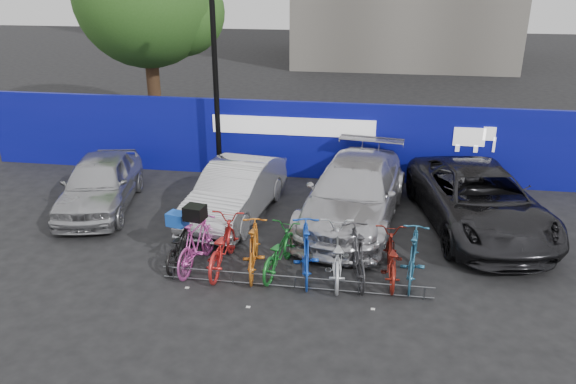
% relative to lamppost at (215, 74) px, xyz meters
% --- Properties ---
extents(ground, '(100.00, 100.00, 0.00)m').
position_rel_lamppost_xyz_m(ground, '(3.20, -5.40, -3.27)').
color(ground, black).
rests_on(ground, ground).
extents(hoarding, '(22.00, 0.18, 2.40)m').
position_rel_lamppost_xyz_m(hoarding, '(3.21, 0.60, -2.07)').
color(hoarding, '#090F86').
rests_on(hoarding, ground).
extents(lamppost, '(0.25, 0.50, 6.11)m').
position_rel_lamppost_xyz_m(lamppost, '(0.00, 0.00, 0.00)').
color(lamppost, black).
rests_on(lamppost, ground).
extents(bike_rack, '(5.60, 0.03, 0.30)m').
position_rel_lamppost_xyz_m(bike_rack, '(3.20, -6.00, -3.11)').
color(bike_rack, '#595B60').
rests_on(bike_rack, ground).
extents(car_0, '(2.54, 4.52, 1.45)m').
position_rel_lamppost_xyz_m(car_0, '(-2.60, -2.66, -2.55)').
color(car_0, '#A8A9AD').
rests_on(car_0, ground).
extents(car_1, '(2.09, 4.49, 1.43)m').
position_rel_lamppost_xyz_m(car_1, '(1.15, -2.63, -2.56)').
color(car_1, silver).
rests_on(car_1, ground).
extents(car_2, '(2.99, 5.73, 1.59)m').
position_rel_lamppost_xyz_m(car_2, '(4.22, -2.45, -2.48)').
color(car_2, silver).
rests_on(car_2, ground).
extents(car_3, '(3.52, 5.90, 1.54)m').
position_rel_lamppost_xyz_m(car_3, '(7.31, -2.42, -2.50)').
color(car_3, black).
rests_on(car_3, ground).
extents(bike_0, '(0.60, 1.71, 0.90)m').
position_rel_lamppost_xyz_m(bike_0, '(0.50, -5.25, -2.82)').
color(bike_0, black).
rests_on(bike_0, ground).
extents(bike_1, '(0.80, 1.96, 1.15)m').
position_rel_lamppost_xyz_m(bike_1, '(0.97, -5.40, -2.70)').
color(bike_1, '#C245A1').
rests_on(bike_1, ground).
extents(bike_2, '(0.74, 2.09, 1.10)m').
position_rel_lamppost_xyz_m(bike_2, '(1.52, -5.34, -2.72)').
color(bike_2, red).
rests_on(bike_2, ground).
extents(bike_3, '(0.76, 1.93, 1.13)m').
position_rel_lamppost_xyz_m(bike_3, '(2.23, -5.42, -2.71)').
color(bike_3, '#CA681A').
rests_on(bike_3, ground).
extents(bike_4, '(0.98, 1.94, 0.97)m').
position_rel_lamppost_xyz_m(bike_4, '(2.75, -5.32, -2.79)').
color(bike_4, '#186E25').
rests_on(bike_4, ground).
extents(bike_5, '(0.84, 2.05, 1.20)m').
position_rel_lamppost_xyz_m(bike_5, '(3.35, -5.41, -2.67)').
color(bike_5, '#1543BB').
rests_on(bike_5, ground).
extents(bike_6, '(0.88, 2.12, 1.09)m').
position_rel_lamppost_xyz_m(bike_6, '(3.99, -5.36, -2.73)').
color(bike_6, '#B6B9BF').
rests_on(bike_6, ground).
extents(bike_7, '(0.93, 2.00, 1.16)m').
position_rel_lamppost_xyz_m(bike_7, '(4.42, -5.38, -2.69)').
color(bike_7, '#2A2A2D').
rests_on(bike_7, ground).
extents(bike_8, '(0.72, 1.91, 0.99)m').
position_rel_lamppost_xyz_m(bike_8, '(5.13, -5.24, -2.78)').
color(bike_8, maroon).
rests_on(bike_8, ground).
extents(bike_9, '(0.76, 1.95, 1.14)m').
position_rel_lamppost_xyz_m(bike_9, '(5.58, -5.27, -2.70)').
color(bike_9, '#235978').
rests_on(bike_9, ground).
extents(cargo_crate, '(0.48, 0.41, 0.30)m').
position_rel_lamppost_xyz_m(cargo_crate, '(0.50, -5.25, -2.22)').
color(cargo_crate, blue).
rests_on(cargo_crate, bike_0).
extents(cargo_topcase, '(0.48, 0.44, 0.31)m').
position_rel_lamppost_xyz_m(cargo_topcase, '(0.97, -5.40, -1.97)').
color(cargo_topcase, black).
rests_on(cargo_topcase, bike_1).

